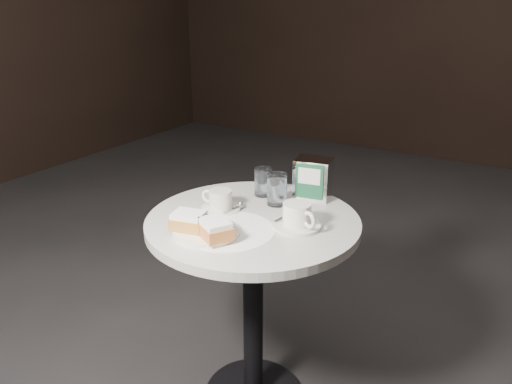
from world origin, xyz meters
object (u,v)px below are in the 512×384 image
object	(u,v)px
coffee_cup_right	(297,217)
napkin_dispenser	(313,178)
coffee_cup_left	(220,201)
water_glass_left	(263,182)
beignet_plate	(204,228)
water_glass_right	(277,190)
cafe_table	(253,271)

from	to	relation	value
coffee_cup_right	napkin_dispenser	xyz separation A→B (m)	(-0.07, 0.25, 0.04)
coffee_cup_left	water_glass_left	size ratio (longest dim) A/B	1.42
beignet_plate	water_glass_left	size ratio (longest dim) A/B	2.20
napkin_dispenser	coffee_cup_right	bearing A→B (deg)	-85.31
beignet_plate	water_glass_right	world-z (taller)	water_glass_right
water_glass_left	coffee_cup_left	bearing A→B (deg)	-106.43
napkin_dispenser	water_glass_right	bearing A→B (deg)	-133.22
water_glass_left	napkin_dispenser	world-z (taller)	napkin_dispenser
beignet_plate	napkin_dispenser	size ratio (longest dim) A/B	1.55
coffee_cup_right	beignet_plate	bearing A→B (deg)	-112.91
cafe_table	water_glass_right	size ratio (longest dim) A/B	6.71
beignet_plate	napkin_dispenser	world-z (taller)	napkin_dispenser
water_glass_right	napkin_dispenser	size ratio (longest dim) A/B	0.76
water_glass_left	cafe_table	bearing A→B (deg)	-68.90
cafe_table	napkin_dispenser	distance (m)	0.39
cafe_table	coffee_cup_right	bearing A→B (deg)	4.81
coffee_cup_left	water_glass_right	world-z (taller)	water_glass_right
cafe_table	beignet_plate	xyz separation A→B (m)	(-0.06, -0.19, 0.22)
coffee_cup_right	water_glass_right	world-z (taller)	water_glass_right
beignet_plate	napkin_dispenser	xyz separation A→B (m)	(0.15, 0.45, 0.05)
cafe_table	coffee_cup_left	size ratio (longest dim) A/B	5.12
water_glass_right	napkin_dispenser	world-z (taller)	napkin_dispenser
water_glass_left	coffee_cup_right	bearing A→B (deg)	-38.53
beignet_plate	water_glass_right	distance (m)	0.34
cafe_table	water_glass_left	size ratio (longest dim) A/B	7.27
water_glass_left	water_glass_right	size ratio (longest dim) A/B	0.92
beignet_plate	cafe_table	bearing A→B (deg)	72.36
beignet_plate	water_glass_right	size ratio (longest dim) A/B	2.03
cafe_table	coffee_cup_left	bearing A→B (deg)	177.82
cafe_table	napkin_dispenser	world-z (taller)	napkin_dispenser
cafe_table	coffee_cup_right	size ratio (longest dim) A/B	3.68
coffee_cup_left	napkin_dispenser	xyz separation A→B (m)	(0.22, 0.26, 0.04)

